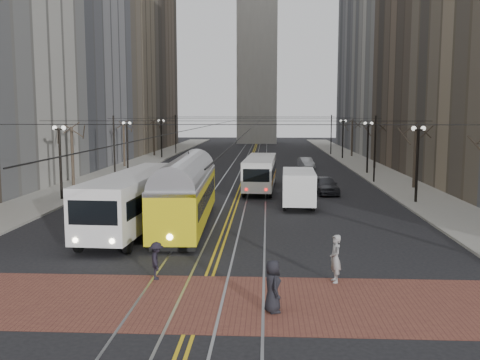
# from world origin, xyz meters

# --- Properties ---
(ground) EXTENTS (260.00, 260.00, 0.00)m
(ground) POSITION_xyz_m (0.00, 0.00, 0.00)
(ground) COLOR black
(ground) RESTS_ON ground
(sidewalk_left) EXTENTS (5.00, 140.00, 0.15)m
(sidewalk_left) POSITION_xyz_m (-15.00, 45.00, 0.07)
(sidewalk_left) COLOR gray
(sidewalk_left) RESTS_ON ground
(sidewalk_right) EXTENTS (5.00, 140.00, 0.15)m
(sidewalk_right) POSITION_xyz_m (15.00, 45.00, 0.07)
(sidewalk_right) COLOR gray
(sidewalk_right) RESTS_ON ground
(crosswalk_band) EXTENTS (25.00, 6.00, 0.01)m
(crosswalk_band) POSITION_xyz_m (0.00, -4.00, 0.01)
(crosswalk_band) COLOR brown
(crosswalk_band) RESTS_ON ground
(streetcar_rails) EXTENTS (4.80, 130.00, 0.02)m
(streetcar_rails) POSITION_xyz_m (0.00, 45.00, 0.00)
(streetcar_rails) COLOR gray
(streetcar_rails) RESTS_ON ground
(centre_lines) EXTENTS (0.42, 130.00, 0.01)m
(centre_lines) POSITION_xyz_m (0.00, 45.00, 0.01)
(centre_lines) COLOR gold
(centre_lines) RESTS_ON ground
(building_left_mid) EXTENTS (16.00, 20.00, 34.00)m
(building_left_mid) POSITION_xyz_m (-25.50, 46.00, 17.00)
(building_left_mid) COLOR slate
(building_left_mid) RESTS_ON ground
(building_left_far) EXTENTS (16.00, 20.00, 40.00)m
(building_left_far) POSITION_xyz_m (-25.50, 86.00, 20.00)
(building_left_far) COLOR brown
(building_left_far) RESTS_ON ground
(building_right_mid) EXTENTS (16.00, 20.00, 34.00)m
(building_right_mid) POSITION_xyz_m (25.50, 46.00, 17.00)
(building_right_mid) COLOR brown
(building_right_mid) RESTS_ON ground
(building_right_far) EXTENTS (16.00, 20.00, 40.00)m
(building_right_far) POSITION_xyz_m (25.50, 86.00, 20.00)
(building_right_far) COLOR slate
(building_right_far) RESTS_ON ground
(lamp_posts) EXTENTS (27.60, 57.20, 5.60)m
(lamp_posts) POSITION_xyz_m (-0.00, 28.75, 2.80)
(lamp_posts) COLOR black
(lamp_posts) RESTS_ON ground
(street_trees) EXTENTS (31.68, 53.28, 5.60)m
(street_trees) POSITION_xyz_m (0.00, 35.25, 2.80)
(street_trees) COLOR #382D23
(street_trees) RESTS_ON ground
(trolley_wires) EXTENTS (25.96, 120.00, 6.60)m
(trolley_wires) POSITION_xyz_m (0.00, 34.83, 3.77)
(trolley_wires) COLOR black
(trolley_wires) RESTS_ON ground
(transit_bus) EXTENTS (3.57, 13.49, 3.34)m
(transit_bus) POSITION_xyz_m (-5.28, 8.00, 1.67)
(transit_bus) COLOR silver
(transit_bus) RESTS_ON ground
(streetcar) EXTENTS (3.05, 13.98, 3.28)m
(streetcar) POSITION_xyz_m (-2.50, 9.23, 1.64)
(streetcar) COLOR #D5C513
(streetcar) RESTS_ON ground
(rear_bus) EXTENTS (2.95, 11.34, 2.93)m
(rear_bus) POSITION_xyz_m (1.80, 24.73, 1.47)
(rear_bus) COLOR silver
(rear_bus) RESTS_ON ground
(cargo_van) EXTENTS (2.49, 6.04, 2.64)m
(cargo_van) POSITION_xyz_m (4.72, 16.22, 1.32)
(cargo_van) COLOR white
(cargo_van) RESTS_ON ground
(sedan_grey) EXTENTS (2.33, 4.66, 1.53)m
(sedan_grey) POSITION_xyz_m (7.35, 22.66, 0.76)
(sedan_grey) COLOR #3A3C41
(sedan_grey) RESTS_ON ground
(sedan_silver) EXTENTS (2.05, 4.26, 1.35)m
(sedan_silver) POSITION_xyz_m (7.24, 43.97, 0.67)
(sedan_silver) COLOR #A7A9AE
(sedan_silver) RESTS_ON ground
(pedestrian_a) EXTENTS (0.81, 1.02, 1.83)m
(pedestrian_a) POSITION_xyz_m (2.62, -4.92, 0.93)
(pedestrian_a) COLOR black
(pedestrian_a) RESTS_ON crosswalk_band
(pedestrian_b) EXTENTS (0.57, 0.78, 1.95)m
(pedestrian_b) POSITION_xyz_m (5.18, -1.50, 0.99)
(pedestrian_b) COLOR gray
(pedestrian_b) RESTS_ON crosswalk_band
(pedestrian_d) EXTENTS (0.80, 1.11, 1.56)m
(pedestrian_d) POSITION_xyz_m (-2.12, -1.50, 0.79)
(pedestrian_d) COLOR black
(pedestrian_d) RESTS_ON crosswalk_band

